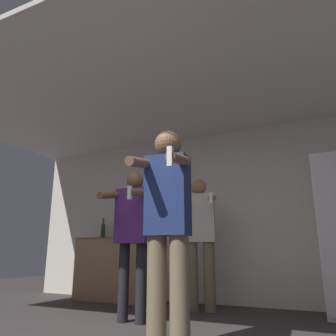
% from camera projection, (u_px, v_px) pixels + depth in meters
% --- Properties ---
extents(wall_back, '(7.00, 0.06, 2.55)m').
position_uv_depth(wall_back, '(226.00, 214.00, 4.89)').
color(wall_back, beige).
rests_on(wall_back, ground_plane).
extents(ceiling_slab, '(7.00, 3.57, 0.05)m').
position_uv_depth(ceiling_slab, '(185.00, 90.00, 3.86)').
color(ceiling_slab, silver).
rests_on(ceiling_slab, wall_back).
extents(counter, '(1.29, 0.59, 0.94)m').
position_uv_depth(counter, '(117.00, 268.00, 5.13)').
color(counter, '#997551').
rests_on(counter, ground_plane).
extents(bottle_amber_bourbon, '(0.07, 0.07, 0.34)m').
position_uv_depth(bottle_amber_bourbon, '(103.00, 230.00, 5.44)').
color(bottle_amber_bourbon, '#194723').
rests_on(bottle_amber_bourbon, counter).
extents(bottle_red_label, '(0.09, 0.09, 0.27)m').
position_uv_depth(bottle_red_label, '(124.00, 231.00, 5.26)').
color(bottle_red_label, black).
rests_on(bottle_red_label, counter).
extents(bottle_green_wine, '(0.08, 0.08, 0.29)m').
position_uv_depth(bottle_green_wine, '(148.00, 230.00, 5.08)').
color(bottle_green_wine, '#563314').
rests_on(bottle_green_wine, counter).
extents(bottle_clear_vodka, '(0.07, 0.07, 0.29)m').
position_uv_depth(bottle_clear_vodka, '(141.00, 230.00, 5.14)').
color(bottle_clear_vodka, black).
rests_on(bottle_clear_vodka, counter).
extents(person_woman_foreground, '(0.42, 0.52, 1.68)m').
position_uv_depth(person_woman_foreground, '(168.00, 224.00, 2.51)').
color(person_woman_foreground, '#75664C').
rests_on(person_woman_foreground, ground_plane).
extents(person_man_side, '(0.46, 0.51, 1.62)m').
position_uv_depth(person_man_side, '(133.00, 228.00, 3.64)').
color(person_man_side, black).
rests_on(person_man_side, ground_plane).
extents(person_spectator_back, '(0.53, 0.52, 1.69)m').
position_uv_depth(person_spectator_back, '(200.00, 234.00, 4.31)').
color(person_spectator_back, '#75664C').
rests_on(person_spectator_back, ground_plane).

